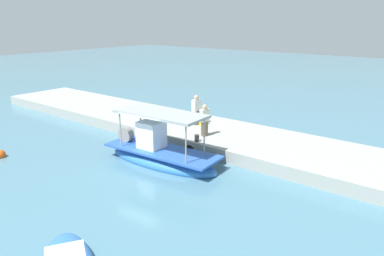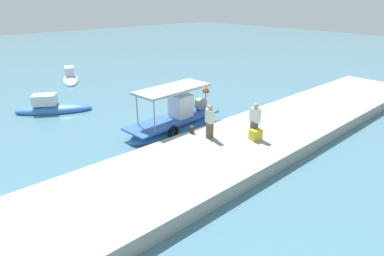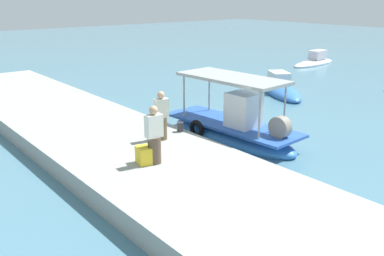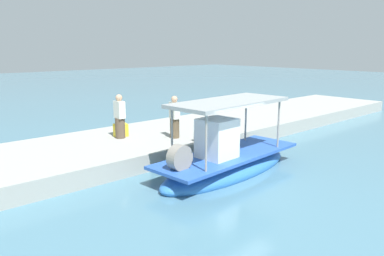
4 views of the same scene
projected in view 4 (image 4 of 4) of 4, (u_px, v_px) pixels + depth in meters
The scene contains 7 objects.
ground_plane at pixel (226, 179), 12.51m from camera, with size 120.00×120.00×0.00m, color teal.
dock_quay at pixel (143, 143), 15.93m from camera, with size 36.00×5.07×0.64m, color #9DA09A.
main_fishing_boat at pixel (226, 161), 12.97m from camera, with size 6.23×2.34×2.88m.
fisherman_near_bollard at pixel (175, 119), 15.29m from camera, with size 0.46×0.54×1.73m.
fisherman_by_crate at pixel (120, 118), 15.24m from camera, with size 0.42×0.52×1.79m.
mooring_bollard at pixel (197, 137), 14.84m from camera, with size 0.24×0.24×0.36m, color #2D2D33.
cargo_crate at pixel (121, 130), 15.65m from camera, with size 0.53×0.43×0.52m, color yellow.
Camera 4 is at (8.75, 8.10, 4.28)m, focal length 35.22 mm.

